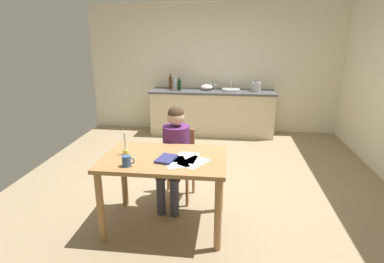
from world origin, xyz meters
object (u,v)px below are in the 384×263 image
(chair_at_table, at_px, (178,161))
(bottle_oil, at_px, (171,83))
(stovetop_kettle, at_px, (256,86))
(book_magazine, at_px, (166,159))
(sink_unit, at_px, (231,90))
(bottle_vinegar, at_px, (175,85))
(person_seated, at_px, (175,150))
(coffee_mug, at_px, (127,161))
(candlestick, at_px, (126,148))
(wine_glass_by_kettle, at_px, (210,84))
(wine_glass_back_left, at_px, (206,84))
(wine_glass_near_sink, at_px, (215,84))
(bottle_wine_red, at_px, (179,85))
(dining_table, at_px, (165,168))
(mixing_bowl, at_px, (207,87))

(chair_at_table, xyz_separation_m, bottle_oil, (-0.59, 2.71, 0.55))
(stovetop_kettle, bearing_deg, book_magazine, -108.17)
(sink_unit, distance_m, bottle_vinegar, 1.12)
(person_seated, bearing_deg, coffee_mug, -112.62)
(candlestick, xyz_separation_m, sink_unit, (1.08, 3.32, 0.07))
(sink_unit, distance_m, bottle_oil, 1.23)
(chair_at_table, relative_size, wine_glass_by_kettle, 5.60)
(stovetop_kettle, bearing_deg, wine_glass_back_left, 171.46)
(coffee_mug, bearing_deg, wine_glass_back_left, 83.01)
(wine_glass_near_sink, height_order, wine_glass_by_kettle, same)
(person_seated, distance_m, bottle_wine_red, 2.81)
(sink_unit, distance_m, wine_glass_by_kettle, 0.45)
(book_magazine, relative_size, bottle_vinegar, 0.93)
(bottle_vinegar, bearing_deg, wine_glass_by_kettle, 19.01)
(person_seated, bearing_deg, sink_unit, 77.11)
(stovetop_kettle, bearing_deg, wine_glass_by_kettle, 170.63)
(chair_at_table, distance_m, wine_glass_back_left, 2.88)
(bottle_oil, height_order, wine_glass_by_kettle, bottle_oil)
(book_magazine, bearing_deg, dining_table, 128.82)
(candlestick, height_order, bottle_wine_red, bottle_wine_red)
(chair_at_table, bearing_deg, sink_unit, 76.72)
(person_seated, height_order, wine_glass_back_left, person_seated)
(dining_table, height_order, mixing_bowl, mixing_bowl)
(mixing_bowl, bearing_deg, sink_unit, -7.09)
(mixing_bowl, bearing_deg, person_seated, -93.14)
(dining_table, height_order, bottle_oil, bottle_oil)
(bottle_wine_red, distance_m, wine_glass_by_kettle, 0.65)
(book_magazine, bearing_deg, candlestick, -179.63)
(chair_at_table, bearing_deg, stovetop_kettle, 67.27)
(person_seated, bearing_deg, mixing_bowl, 86.86)
(dining_table, xyz_separation_m, candlestick, (-0.41, 0.02, 0.19))
(chair_at_table, height_order, coffee_mug, coffee_mug)
(candlestick, bearing_deg, chair_at_table, 55.03)
(wine_glass_back_left, bearing_deg, wine_glass_near_sink, 0.00)
(coffee_mug, bearing_deg, stovetop_kettle, 67.94)
(coffee_mug, distance_m, bottle_oil, 3.65)
(dining_table, xyz_separation_m, wine_glass_by_kettle, (0.25, 3.48, 0.34))
(wine_glass_near_sink, bearing_deg, sink_unit, -24.64)
(coffee_mug, xyz_separation_m, book_magazine, (0.34, 0.19, -0.04))
(candlestick, distance_m, bottle_oil, 3.35)
(person_seated, distance_m, coffee_mug, 0.85)
(book_magazine, bearing_deg, wine_glass_near_sink, 97.67)
(bottle_oil, distance_m, wine_glass_back_left, 0.72)
(sink_unit, height_order, bottle_wine_red, bottle_wine_red)
(person_seated, height_order, mixing_bowl, person_seated)
(bottle_vinegar, bearing_deg, mixing_bowl, 13.87)
(wine_glass_near_sink, xyz_separation_m, wine_glass_back_left, (-0.19, 0.00, 0.00))
(candlestick, distance_m, mixing_bowl, 3.43)
(person_seated, xyz_separation_m, stovetop_kettle, (1.14, 2.83, 0.32))
(sink_unit, bearing_deg, bottle_wine_red, -175.99)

